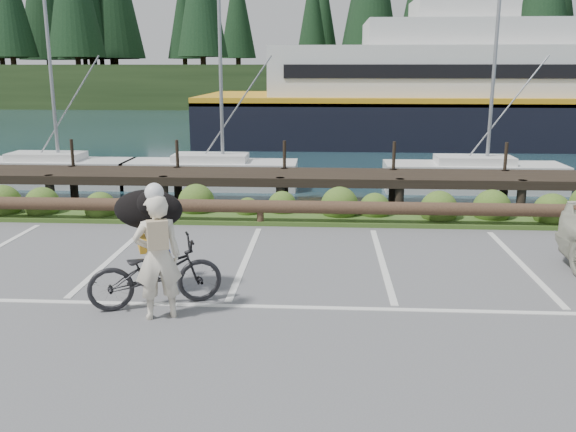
# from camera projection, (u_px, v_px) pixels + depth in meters

# --- Properties ---
(ground) EXTENTS (72.00, 72.00, 0.00)m
(ground) POSITION_uv_depth(u_px,v_px,m) (231.00, 297.00, 9.81)
(ground) COLOR #565658
(harbor_backdrop) EXTENTS (170.00, 160.00, 30.00)m
(harbor_backdrop) POSITION_uv_depth(u_px,v_px,m) (318.00, 94.00, 85.89)
(harbor_backdrop) COLOR #162E36
(harbor_backdrop) RESTS_ON ground
(vegetation_strip) EXTENTS (34.00, 1.60, 0.10)m
(vegetation_strip) POSITION_uv_depth(u_px,v_px,m) (263.00, 216.00, 14.94)
(vegetation_strip) COLOR #3D5B21
(vegetation_strip) RESTS_ON ground
(log_rail) EXTENTS (32.00, 0.30, 0.60)m
(log_rail) POSITION_uv_depth(u_px,v_px,m) (260.00, 225.00, 14.27)
(log_rail) COLOR #443021
(log_rail) RESTS_ON ground
(bicycle) EXTENTS (2.15, 1.40, 1.07)m
(bicycle) POSITION_uv_depth(u_px,v_px,m) (156.00, 273.00, 9.31)
(bicycle) COLOR black
(bicycle) RESTS_ON ground
(cyclist) EXTENTS (0.80, 0.66, 1.86)m
(cyclist) POSITION_uv_depth(u_px,v_px,m) (158.00, 257.00, 8.78)
(cyclist) COLOR beige
(cyclist) RESTS_ON ground
(dog) EXTENTS (0.91, 1.23, 0.64)m
(dog) POSITION_uv_depth(u_px,v_px,m) (148.00, 209.00, 9.71)
(dog) COLOR black
(dog) RESTS_ON bicycle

